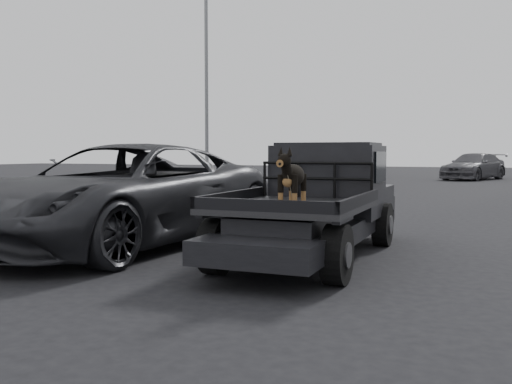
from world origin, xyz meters
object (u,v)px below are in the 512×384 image
at_px(distant_car_b, 474,166).
at_px(floodlight_near, 206,32).
at_px(flatbed_ute, 312,228).
at_px(distant_car_a, 356,167).
at_px(parked_suv, 124,194).
at_px(dog, 292,181).

xyz_separation_m(distant_car_b, floodlight_near, (-12.39, -10.82, 6.84)).
height_order(flatbed_ute, distant_car_a, distant_car_a).
height_order(flatbed_ute, floodlight_near, floodlight_near).
xyz_separation_m(distant_car_a, floodlight_near, (-5.50, -9.74, 6.92)).
distance_m(flatbed_ute, floodlight_near, 21.63).
bearing_deg(flatbed_ute, floodlight_near, 121.92).
xyz_separation_m(parked_suv, floodlight_near, (-7.35, 17.43, 6.73)).
bearing_deg(parked_suv, floodlight_near, 117.10).
bearing_deg(parked_suv, distant_car_b, 84.12).
xyz_separation_m(flatbed_ute, parked_suv, (-3.43, -0.11, 0.44)).
bearing_deg(flatbed_ute, distant_car_a, 101.06).
relative_size(flatbed_ute, distant_car_b, 0.99).
bearing_deg(floodlight_near, distant_car_a, 60.54).
relative_size(flatbed_ute, floodlight_near, 0.38).
bearing_deg(distant_car_b, flatbed_ute, -70.52).
bearing_deg(distant_car_a, dog, -116.24).
bearing_deg(dog, flatbed_ute, 98.93).
bearing_deg(distant_car_b, floodlight_near, -116.13).
height_order(parked_suv, distant_car_a, parked_suv).
bearing_deg(dog, parked_suv, 155.43).
xyz_separation_m(distant_car_a, distant_car_b, (6.89, 1.08, 0.08)).
xyz_separation_m(dog, distant_car_a, (-5.57, 28.87, -0.57)).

